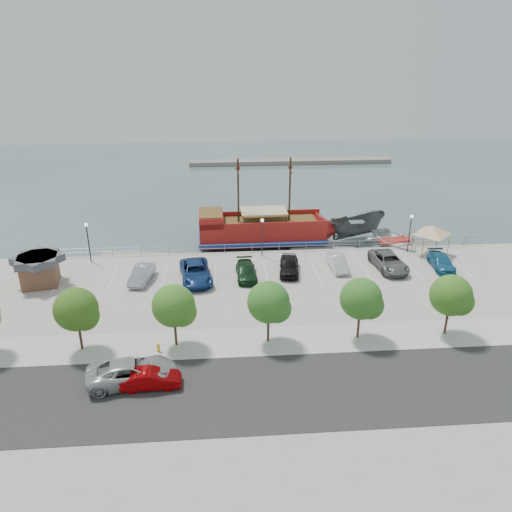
{
  "coord_description": "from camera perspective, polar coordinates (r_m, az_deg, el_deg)",
  "views": [
    {
      "loc": [
        -4.45,
        -42.5,
        21.14
      ],
      "look_at": [
        -1.0,
        2.0,
        2.0
      ],
      "focal_mm": 35.0,
      "sensor_mm": 36.0,
      "label": 1
    }
  ],
  "objects": [
    {
      "name": "street",
      "position": [
        34.19,
        4.15,
        -15.04
      ],
      "size": [
        100.0,
        8.0,
        0.04
      ],
      "primitive_type": "cube",
      "color": "#282828",
      "rests_on": "land_slab"
    },
    {
      "name": "seawall_railing",
      "position": [
        54.55,
        0.58,
        1.0
      ],
      "size": [
        50.0,
        0.06,
        1.0
      ],
      "color": "gray",
      "rests_on": "land_slab"
    },
    {
      "name": "tree_d",
      "position": [
        37.19,
        1.67,
        -5.47
      ],
      "size": [
        3.3,
        3.2,
        5.0
      ],
      "color": "#473321",
      "rests_on": "sidewalk"
    },
    {
      "name": "tree_f",
      "position": [
        40.99,
        21.59,
        -4.36
      ],
      "size": [
        3.3,
        3.2,
        5.0
      ],
      "color": "#473321",
      "rests_on": "sidewalk"
    },
    {
      "name": "parked_car_b",
      "position": [
        49.03,
        -12.91,
        -2.03
      ],
      "size": [
        2.28,
        4.61,
        1.45
      ],
      "primitive_type": "imported",
      "rotation": [
        0.0,
        0.0,
        -0.17
      ],
      "color": "#9598A7",
      "rests_on": "land_slab"
    },
    {
      "name": "parked_car_c",
      "position": [
        48.27,
        -6.9,
        -1.84
      ],
      "size": [
        3.56,
        6.35,
        1.68
      ],
      "primitive_type": "imported",
      "rotation": [
        0.0,
        0.0,
        0.13
      ],
      "color": "navy",
      "rests_on": "land_slab"
    },
    {
      "name": "speedboat",
      "position": [
        59.96,
        15.6,
        1.43
      ],
      "size": [
        6.94,
        8.45,
        1.53
      ],
      "primitive_type": "imported",
      "rotation": [
        0.0,
        0.0,
        0.25
      ],
      "color": "white",
      "rests_on": "ground"
    },
    {
      "name": "parked_car_f",
      "position": [
        51.01,
        9.32,
        -0.76
      ],
      "size": [
        1.66,
        4.24,
        1.37
      ],
      "primitive_type": "imported",
      "rotation": [
        0.0,
        0.0,
        0.05
      ],
      "color": "silver",
      "rests_on": "land_slab"
    },
    {
      "name": "land_slab",
      "position": [
        30.9,
        5.55,
        -21.64
      ],
      "size": [
        100.0,
        58.0,
        1.2
      ],
      "primitive_type": "cube",
      "color": "#9D998D",
      "rests_on": "ground"
    },
    {
      "name": "parked_car_h",
      "position": [
        53.93,
        20.42,
        -0.64
      ],
      "size": [
        2.27,
        4.75,
        1.34
      ],
      "primitive_type": "imported",
      "rotation": [
        0.0,
        0.0,
        -0.09
      ],
      "color": "#1D638D",
      "rests_on": "land_slab"
    },
    {
      "name": "lamp_post_mid",
      "position": [
        52.46,
        0.71,
        2.91
      ],
      "size": [
        0.36,
        0.36,
        4.28
      ],
      "color": "black",
      "rests_on": "land_slab"
    },
    {
      "name": "tree_e",
      "position": [
        38.5,
        12.13,
        -4.97
      ],
      "size": [
        3.3,
        3.2,
        5.0
      ],
      "color": "#473321",
      "rests_on": "sidewalk"
    },
    {
      "name": "ground",
      "position": [
        48.13,
        1.37,
        -4.19
      ],
      "size": [
        160.0,
        160.0,
        0.0
      ],
      "primitive_type": "plane",
      "color": "#3A4E50"
    },
    {
      "name": "street_van",
      "position": [
        35.31,
        -14.02,
        -12.72
      ],
      "size": [
        6.29,
        3.63,
        1.65
      ],
      "primitive_type": "imported",
      "rotation": [
        0.0,
        0.0,
        1.73
      ],
      "color": "#A3A4A6",
      "rests_on": "street"
    },
    {
      "name": "tree_c",
      "position": [
        37.17,
        -9.18,
        -5.81
      ],
      "size": [
        3.3,
        3.2,
        5.0
      ],
      "color": "#473321",
      "rests_on": "sidewalk"
    },
    {
      "name": "dock_mid",
      "position": [
        57.37,
        7.68,
        0.52
      ],
      "size": [
        7.59,
        2.95,
        0.42
      ],
      "primitive_type": "cube",
      "rotation": [
        0.0,
        0.0,
        -0.11
      ],
      "color": "slate",
      "rests_on": "ground"
    },
    {
      "name": "parked_car_d",
      "position": [
        48.51,
        -1.13,
        -1.75
      ],
      "size": [
        1.99,
        4.69,
        1.35
      ],
      "primitive_type": "imported",
      "rotation": [
        0.0,
        0.0,
        0.02
      ],
      "color": "black",
      "rests_on": "land_slab"
    },
    {
      "name": "tree_b",
      "position": [
        38.45,
        -19.68,
        -5.93
      ],
      "size": [
        3.3,
        3.2,
        5.0
      ],
      "color": "#473321",
      "rests_on": "sidewalk"
    },
    {
      "name": "dock_east",
      "position": [
        60.02,
        16.57,
        0.78
      ],
      "size": [
        8.15,
        4.13,
        0.45
      ],
      "primitive_type": "cube",
      "rotation": [
        0.0,
        0.0,
        0.25
      ],
      "color": "#696557",
      "rests_on": "ground"
    },
    {
      "name": "parked_car_g",
      "position": [
        52.09,
        14.92,
        -0.62
      ],
      "size": [
        3.1,
        5.87,
        1.57
      ],
      "primitive_type": "imported",
      "rotation": [
        0.0,
        0.0,
        0.09
      ],
      "color": "slate",
      "rests_on": "land_slab"
    },
    {
      "name": "fire_hydrant",
      "position": [
        38.19,
        -11.11,
        -10.18
      ],
      "size": [
        0.25,
        0.25,
        0.74
      ],
      "rotation": [
        0.0,
        0.0,
        0.21
      ],
      "color": "gold",
      "rests_on": "sidewalk"
    },
    {
      "name": "dock_west",
      "position": [
        56.97,
        -13.77,
        -0.13
      ],
      "size": [
        7.71,
        3.22,
        0.43
      ],
      "primitive_type": "cube",
      "rotation": [
        0.0,
        0.0,
        -0.15
      ],
      "color": "gray",
      "rests_on": "ground"
    },
    {
      "name": "far_shore",
      "position": [
        100.94,
        3.97,
        10.72
      ],
      "size": [
        40.0,
        3.0,
        0.8
      ],
      "primitive_type": "cube",
      "color": "gray",
      "rests_on": "ground"
    },
    {
      "name": "parked_car_e",
      "position": [
        49.58,
        3.8,
        -1.07
      ],
      "size": [
        2.52,
        4.9,
        1.6
      ],
      "primitive_type": "imported",
      "rotation": [
        0.0,
        0.0,
        -0.14
      ],
      "color": "black",
      "rests_on": "land_slab"
    },
    {
      "name": "lamp_post_right",
      "position": [
        56.13,
        17.23,
        3.22
      ],
      "size": [
        0.36,
        0.36,
        4.28
      ],
      "color": "black",
      "rests_on": "land_slab"
    },
    {
      "name": "lamp_post_left",
      "position": [
        54.0,
        -18.7,
        2.24
      ],
      "size": [
        0.36,
        0.36,
        4.28
      ],
      "color": "black",
      "rests_on": "land_slab"
    },
    {
      "name": "shed",
      "position": [
        51.12,
        -23.53,
        -1.38
      ],
      "size": [
        4.09,
        4.09,
        2.9
      ],
      "rotation": [
        0.0,
        0.0,
        0.18
      ],
      "color": "brown",
      "rests_on": "land_slab"
    },
    {
      "name": "patrol_boat",
      "position": [
        61.71,
        11.43,
        3.16
      ],
      "size": [
        8.06,
        4.97,
        2.93
      ],
      "primitive_type": "imported",
      "rotation": [
        0.0,
        0.0,
        1.87
      ],
      "color": "#45494C",
      "rests_on": "ground"
    },
    {
      "name": "street_sedan",
      "position": [
        34.69,
        -11.92,
        -13.57
      ],
      "size": [
        4.05,
        1.56,
        1.32
      ],
      "primitive_type": "imported",
      "rotation": [
        0.0,
        0.0,
        1.61
      ],
      "color": "#860205",
      "rests_on": "street"
    },
    {
      "name": "pirate_ship",
      "position": [
        58.79,
        1.88,
        2.96
      ],
      "size": [
        17.21,
        5.11,
        10.81
      ],
      "rotation": [
        0.0,
        0.0,
        0.02
      ],
      "color": "maroon",
      "rests_on": "ground"
    },
    {
      "name": "sidewalk",
      "position": [
        39.02,
        2.87,
        -9.6
      ],
      "size": [
        100.0,
        4.0,
        0.05
      ],
      "primitive_type": "cube",
      "color": "#BBBBBB",
      "rests_on": "land_slab"
    },
    {
      "name": "canopy_tent",
      "position": [
        56.29,
        19.54,
        3.28
      ],
      "size": [
        4.48,
        4.48,
        3.71
      ],
      "rotation": [
        0.0,
        0.0,
        0.01
      ],
      "color": "slate",
      "rests_on": "land_slab"
    }
  ]
}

